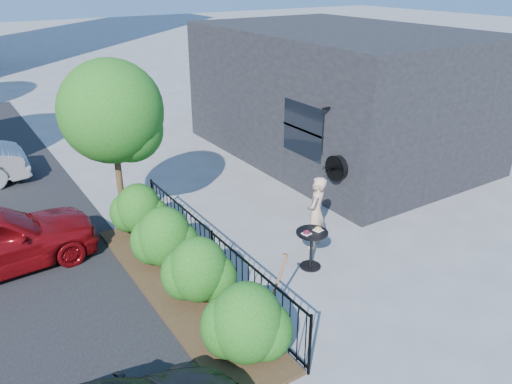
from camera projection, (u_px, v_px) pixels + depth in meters
ground at (276, 258)px, 10.61m from camera, size 120.00×120.00×0.00m
shop_building at (337, 93)px, 15.97m from camera, size 6.22×9.00×4.00m
fence at (213, 255)px, 9.64m from camera, size 0.05×6.05×1.10m
planting_bed at (181, 289)px, 9.50m from camera, size 1.30×6.00×0.08m
shrubs at (182, 256)px, 9.36m from camera, size 1.10×5.60×1.24m
patio_tree at (116, 118)px, 10.49m from camera, size 2.20×2.20×3.94m
cafe_table at (312, 243)px, 10.06m from camera, size 0.65×0.65×0.87m
woman at (316, 213)px, 10.74m from camera, size 0.72×0.66×1.64m
shovel at (274, 294)px, 8.43m from camera, size 0.48×0.17×1.35m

